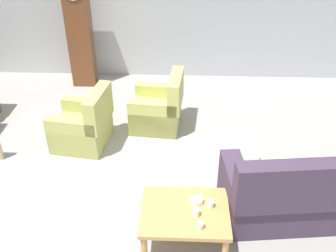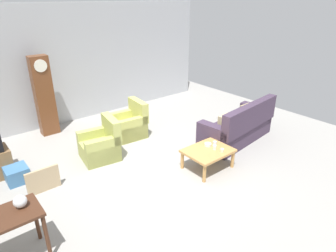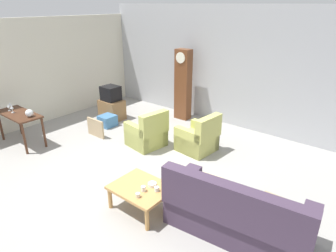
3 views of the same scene
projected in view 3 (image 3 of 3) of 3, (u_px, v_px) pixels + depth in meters
name	position (u px, v px, depth m)	size (l,w,h in m)	color
ground_plane	(140.00, 173.00, 6.01)	(10.40, 10.40, 0.00)	#999691
garage_door_wall	(230.00, 67.00, 7.96)	(8.40, 0.16, 3.20)	#ADAFB5
pegboard_wall_left	(39.00, 72.00, 8.17)	(0.12, 6.40, 2.88)	beige
couch_floral	(236.00, 216.00, 4.28)	(2.18, 1.10, 1.04)	#423347
armchair_olive_near	(147.00, 134.00, 7.05)	(0.89, 0.87, 0.92)	tan
armchair_olive_far	(198.00, 139.00, 6.81)	(0.86, 0.83, 0.92)	tan
coffee_table_wood	(141.00, 190.00, 4.85)	(0.96, 0.76, 0.43)	tan
console_table_dark	(19.00, 118.00, 7.04)	(1.30, 0.56, 0.79)	#472819
grandfather_clock	(183.00, 85.00, 8.49)	(0.44, 0.30, 2.04)	brown
tv_stand_cabinet	(112.00, 110.00, 8.72)	(0.68, 0.52, 0.58)	brown
tv_crt	(111.00, 93.00, 8.53)	(0.48, 0.44, 0.42)	black
framed_picture_leaning	(96.00, 128.00, 7.59)	(0.60, 0.05, 0.47)	tan
storage_box_blue	(108.00, 121.00, 8.26)	(0.41, 0.42, 0.31)	teal
glass_dome_cloche	(29.00, 113.00, 6.75)	(0.18, 0.18, 0.18)	silver
cup_white_porcelain	(143.00, 189.00, 4.70)	(0.07, 0.07, 0.09)	white
cup_blue_rimmed	(157.00, 189.00, 4.71)	(0.08, 0.08, 0.07)	silver
cup_cream_tall	(138.00, 195.00, 4.56)	(0.07, 0.07, 0.07)	beige
bowl_white_stacked	(152.00, 184.00, 4.84)	(0.14, 0.14, 0.06)	white
wine_glass_tall	(10.00, 105.00, 7.24)	(0.07, 0.07, 0.17)	silver
wine_glass_mid	(9.00, 106.00, 7.09)	(0.06, 0.06, 0.18)	silver
wine_glass_short	(12.00, 108.00, 6.97)	(0.07, 0.07, 0.20)	silver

